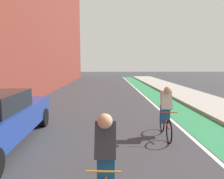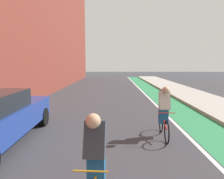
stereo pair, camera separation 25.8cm
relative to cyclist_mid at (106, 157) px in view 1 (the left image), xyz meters
The scene contains 6 objects.
ground_plane 9.57m from the cyclist_mid, 89.44° to the left, with size 92.23×92.23×0.00m, color #38383D.
bike_lane_paint 12.10m from the cyclist_mid, 72.91° to the left, with size 1.60×41.92×0.00m, color #2D8451.
lane_divider_stripe 11.86m from the cyclist_mid, 77.08° to the left, with size 0.12×41.92×0.00m, color white.
sidewalk_right 12.94m from the cyclist_mid, 63.26° to the left, with size 2.93×41.92×0.14m, color #A8A59E.
cyclist_mid is the anchor object (origin of this frame).
cyclist_trailing 3.72m from the cyclist_mid, 60.41° to the left, with size 0.48×1.73×1.62m.
Camera 1 is at (-0.07, 4.30, 2.30)m, focal length 33.73 mm.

